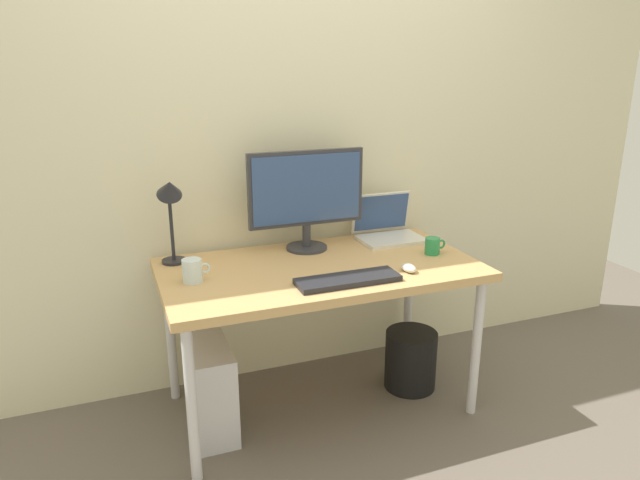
# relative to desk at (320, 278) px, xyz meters

# --- Properties ---
(ground_plane) EXTENTS (6.00, 6.00, 0.00)m
(ground_plane) POSITION_rel_desk_xyz_m (0.00, 0.00, -0.66)
(ground_plane) COLOR #665B51
(back_wall) EXTENTS (4.40, 0.04, 2.60)m
(back_wall) POSITION_rel_desk_xyz_m (0.00, 0.44, 0.64)
(back_wall) COLOR beige
(back_wall) RESTS_ON ground_plane
(desk) EXTENTS (1.42, 0.75, 0.72)m
(desk) POSITION_rel_desk_xyz_m (0.00, 0.00, 0.00)
(desk) COLOR tan
(desk) RESTS_ON ground_plane
(monitor) EXTENTS (0.57, 0.20, 0.48)m
(monitor) POSITION_rel_desk_xyz_m (0.02, 0.24, 0.34)
(monitor) COLOR #333338
(monitor) RESTS_ON desk
(laptop) EXTENTS (0.32, 0.26, 0.23)m
(laptop) POSITION_rel_desk_xyz_m (0.47, 0.26, 0.12)
(laptop) COLOR silver
(laptop) RESTS_ON desk
(desk_lamp) EXTENTS (0.11, 0.16, 0.42)m
(desk_lamp) POSITION_rel_desk_xyz_m (-0.61, 0.24, 0.35)
(desk_lamp) COLOR #232328
(desk_lamp) RESTS_ON desk
(keyboard) EXTENTS (0.44, 0.14, 0.02)m
(keyboard) POSITION_rel_desk_xyz_m (0.03, -0.24, 0.07)
(keyboard) COLOR #232328
(keyboard) RESTS_ON desk
(mouse) EXTENTS (0.06, 0.09, 0.03)m
(mouse) POSITION_rel_desk_xyz_m (0.33, -0.21, 0.08)
(mouse) COLOR silver
(mouse) RESTS_ON desk
(coffee_mug) EXTENTS (0.11, 0.07, 0.08)m
(coffee_mug) POSITION_rel_desk_xyz_m (0.56, -0.04, 0.10)
(coffee_mug) COLOR #268C4C
(coffee_mug) RESTS_ON desk
(glass_cup) EXTENTS (0.12, 0.08, 0.10)m
(glass_cup) POSITION_rel_desk_xyz_m (-0.57, -0.00, 0.11)
(glass_cup) COLOR silver
(glass_cup) RESTS_ON desk
(computer_tower) EXTENTS (0.18, 0.36, 0.42)m
(computer_tower) POSITION_rel_desk_xyz_m (-0.53, -0.02, -0.45)
(computer_tower) COLOR silver
(computer_tower) RESTS_ON ground_plane
(wastebasket) EXTENTS (0.26, 0.26, 0.30)m
(wastebasket) POSITION_rel_desk_xyz_m (0.49, -0.01, -0.51)
(wastebasket) COLOR black
(wastebasket) RESTS_ON ground_plane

